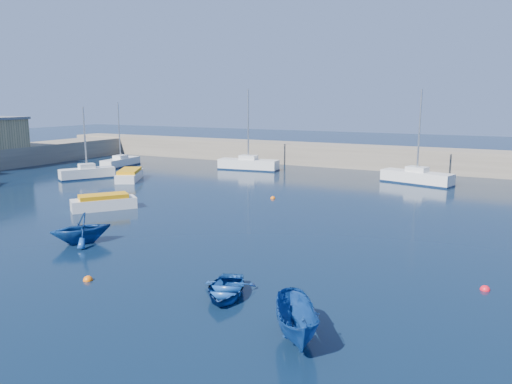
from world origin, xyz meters
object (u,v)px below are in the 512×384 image
at_px(sailboat_3, 87,173).
at_px(sailboat_5, 248,164).
at_px(motorboat_2, 130,175).
at_px(sailboat_4, 121,162).
at_px(sailboat_6, 417,177).
at_px(dinghy_left, 81,228).
at_px(dinghy_right, 297,322).
at_px(motorboat_1, 104,202).
at_px(dinghy_center, 225,289).

bearing_deg(sailboat_3, sailboat_5, 78.20).
bearing_deg(motorboat_2, sailboat_4, 106.39).
bearing_deg(sailboat_6, sailboat_4, 111.91).
bearing_deg(dinghy_left, motorboat_2, 155.83).
bearing_deg(sailboat_3, motorboat_2, 46.55).
distance_m(sailboat_5, dinghy_left, 31.83).
distance_m(sailboat_4, sailboat_5, 16.05).
bearing_deg(sailboat_3, sailboat_4, 140.51).
relative_size(sailboat_4, dinghy_left, 2.33).
xyz_separation_m(sailboat_5, dinghy_right, (21.60, -36.49, 0.03)).
bearing_deg(dinghy_right, sailboat_5, 90.25).
bearing_deg(motorboat_1, sailboat_4, 166.17).
bearing_deg(motorboat_1, dinghy_right, 5.76).
relative_size(sailboat_6, dinghy_center, 2.83).
relative_size(sailboat_3, dinghy_center, 2.30).
relative_size(motorboat_2, dinghy_right, 1.54).
bearing_deg(sailboat_4, motorboat_1, -56.81).
relative_size(sailboat_4, dinghy_right, 2.13).
xyz_separation_m(sailboat_4, sailboat_5, (15.32, 4.78, 0.12)).
bearing_deg(dinghy_right, dinghy_center, 121.57).
bearing_deg(dinghy_left, dinghy_right, 12.59).
distance_m(dinghy_center, dinghy_left, 11.84).
relative_size(motorboat_1, dinghy_center, 1.47).
distance_m(sailboat_4, motorboat_1, 24.82).
distance_m(sailboat_6, motorboat_2, 28.89).
bearing_deg(sailboat_5, motorboat_1, 174.00).
relative_size(sailboat_6, dinghy_right, 2.49).
xyz_separation_m(sailboat_3, sailboat_5, (11.71, 13.76, 0.05)).
bearing_deg(motorboat_2, dinghy_center, -72.34).
bearing_deg(motorboat_2, motorboat_1, -86.93).
relative_size(sailboat_4, dinghy_center, 2.42).
distance_m(sailboat_5, motorboat_1, 23.92).
height_order(sailboat_4, motorboat_1, sailboat_4).
xyz_separation_m(sailboat_5, dinghy_left, (5.94, -31.27, 0.21)).
xyz_separation_m(sailboat_3, sailboat_4, (-3.61, 8.97, -0.07)).
bearing_deg(sailboat_5, sailboat_6, -100.30).
bearing_deg(dinghy_left, sailboat_4, 159.78).
bearing_deg(motorboat_1, sailboat_6, 87.06).
xyz_separation_m(sailboat_3, sailboat_6, (31.07, 12.71, 0.04)).
xyz_separation_m(motorboat_2, dinghy_right, (28.84, -24.19, 0.18)).
bearing_deg(sailboat_5, dinghy_right, -156.58).
height_order(sailboat_6, dinghy_center, sailboat_6).
xyz_separation_m(sailboat_3, dinghy_right, (33.31, -22.74, 0.08)).
bearing_deg(motorboat_1, motorboat_2, 160.29).
relative_size(sailboat_3, motorboat_2, 1.32).
height_order(sailboat_4, motorboat_2, sailboat_4).
distance_m(motorboat_1, motorboat_2, 13.95).
bearing_deg(dinghy_right, sailboat_4, 108.97).
relative_size(sailboat_5, dinghy_center, 2.90).
bearing_deg(motorboat_1, sailboat_3, 176.83).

